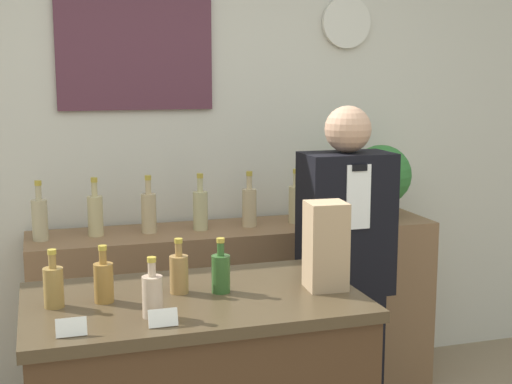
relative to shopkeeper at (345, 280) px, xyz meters
The scene contains 19 objects.
back_wall 1.20m from the shopkeeper, 119.15° to the left, with size 5.20×0.09×2.70m.
back_shelf 0.79m from the shopkeeper, 117.53° to the left, with size 2.14×0.45×0.93m.
shopkeeper is the anchor object (origin of this frame).
potted_plant 0.85m from the shopkeeper, 51.45° to the left, with size 0.33×0.33×0.41m.
paper_bag 0.78m from the shopkeeper, 120.29° to the right, with size 0.15×0.14×0.32m.
price_card_left 1.51m from the shopkeeper, 146.74° to the right, with size 0.09×0.02×0.06m.
price_card_right 1.29m from the shopkeeper, 140.03° to the right, with size 0.09×0.02×0.06m.
counter_bottle_0 1.42m from the shopkeeper, 157.64° to the right, with size 0.07×0.07×0.20m.
counter_bottle_1 1.27m from the shopkeeper, 155.01° to the right, with size 0.07×0.07×0.20m.
counter_bottle_2 1.26m from the shopkeeper, 143.93° to the right, with size 0.07×0.07×0.20m.
counter_bottle_3 1.03m from the shopkeeper, 149.91° to the right, with size 0.07×0.07×0.20m.
counter_bottle_4 0.94m from the shopkeeper, 143.34° to the right, with size 0.07×0.07×0.20m.
shelf_bottle_0 1.48m from the shopkeeper, 154.69° to the left, with size 0.08×0.08×0.29m.
shelf_bottle_1 1.27m from the shopkeeper, 148.52° to the left, with size 0.08×0.08×0.29m.
shelf_bottle_2 1.05m from the shopkeeper, 141.10° to the left, with size 0.08×0.08×0.29m.
shelf_bottle_3 0.86m from the shopkeeper, 130.14° to the left, with size 0.08×0.08×0.29m.
shelf_bottle_4 0.73m from the shopkeeper, 112.85° to the left, with size 0.08×0.08×0.29m.
shelf_bottle_5 0.69m from the shopkeeper, 90.23° to the left, with size 0.08×0.08×0.29m.
shelf_bottle_6 0.72m from the shopkeeper, 67.11° to the left, with size 0.08×0.08×0.29m.
Camera 1 is at (-0.81, -1.81, 1.74)m, focal length 50.00 mm.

